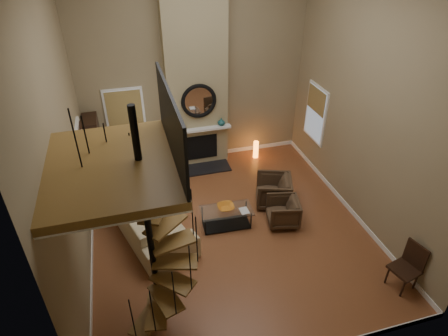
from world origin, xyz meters
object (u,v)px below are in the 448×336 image
object	(u,v)px
armchair_near	(277,191)
armchair_far	(286,211)
coffee_table	(226,216)
accent_lamp	(256,150)
sofa	(145,214)
floor_lamp	(147,144)
hutch	(95,150)
side_chair	(409,265)

from	to	relation	value
armchair_near	armchair_far	xyz separation A→B (m)	(-0.09, -0.78, 0.00)
coffee_table	accent_lamp	size ratio (longest dim) A/B	2.25
sofa	coffee_table	xyz separation A→B (m)	(1.77, -0.43, -0.11)
coffee_table	floor_lamp	world-z (taller)	floor_lamp
hutch	side_chair	size ratio (longest dim) A/B	1.78
side_chair	hutch	bearing A→B (deg)	136.91
hutch	coffee_table	distance (m)	3.90
armchair_far	side_chair	bearing A→B (deg)	46.18
sofa	side_chair	world-z (taller)	side_chair
floor_lamp	side_chair	bearing A→B (deg)	-45.12
sofa	floor_lamp	bearing A→B (deg)	-29.44
side_chair	floor_lamp	bearing A→B (deg)	134.88
sofa	accent_lamp	size ratio (longest dim) A/B	5.47
armchair_near	floor_lamp	size ratio (longest dim) A/B	0.48
armchair_near	side_chair	bearing A→B (deg)	44.09
accent_lamp	floor_lamp	bearing A→B (deg)	-163.97
sofa	floor_lamp	xyz separation A→B (m)	(0.29, 1.35, 1.02)
armchair_near	side_chair	xyz separation A→B (m)	(1.40, -3.02, 0.17)
sofa	armchair_far	xyz separation A→B (m)	(3.09, -0.72, -0.04)
accent_lamp	side_chair	distance (m)	5.35
accent_lamp	armchair_near	bearing A→B (deg)	-96.52
sofa	floor_lamp	world-z (taller)	floor_lamp
hutch	accent_lamp	distance (m)	4.48
armchair_near	armchair_far	bearing A→B (deg)	12.43
floor_lamp	accent_lamp	xyz separation A→B (m)	(3.14, 0.90, -1.16)
accent_lamp	armchair_far	bearing A→B (deg)	-96.58
side_chair	accent_lamp	bearing A→B (deg)	102.44
coffee_table	armchair_near	bearing A→B (deg)	18.91
sofa	armchair_far	size ratio (longest dim) A/B	4.16
armchair_near	armchair_far	world-z (taller)	armchair_near
coffee_table	floor_lamp	bearing A→B (deg)	129.75
floor_lamp	accent_lamp	world-z (taller)	floor_lamp
coffee_table	floor_lamp	size ratio (longest dim) A/B	0.68
hutch	side_chair	distance (m)	7.65
floor_lamp	side_chair	xyz separation A→B (m)	(4.29, -4.31, -0.89)
armchair_near	side_chair	distance (m)	3.33
coffee_table	accent_lamp	xyz separation A→B (m)	(1.66, 2.68, -0.03)
floor_lamp	side_chair	distance (m)	6.15
armchair_far	coffee_table	bearing A→B (deg)	-90.02
sofa	side_chair	bearing A→B (deg)	-140.22
armchair_far	floor_lamp	size ratio (longest dim) A/B	0.40
hutch	sofa	bearing A→B (deg)	-66.28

